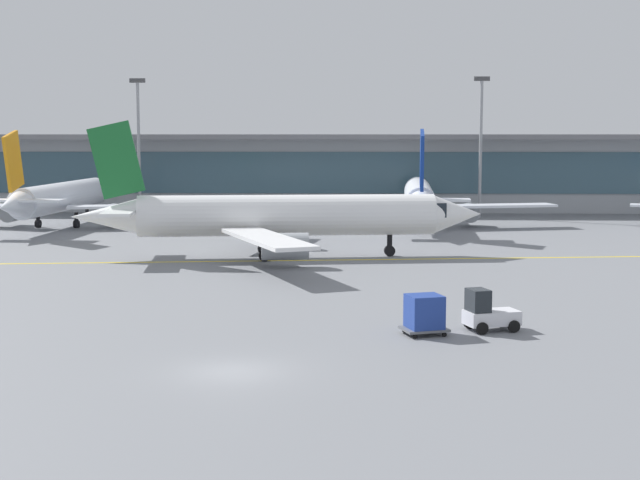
{
  "coord_description": "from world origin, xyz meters",
  "views": [
    {
      "loc": [
        4.7,
        -36.86,
        9.63
      ],
      "look_at": [
        2.88,
        21.11,
        3.0
      ],
      "focal_mm": 52.09,
      "sensor_mm": 36.0,
      "label": 1
    }
  ],
  "objects_px": {
    "apron_light_mast_2": "(481,141)",
    "baggage_tug": "(488,313)",
    "gate_airplane_2": "(419,197)",
    "apron_light_mast_1": "(139,142)",
    "gate_airplane_1": "(61,198)",
    "cargo_dolly_lead": "(424,313)",
    "taxiing_regional_jet": "(282,217)"
  },
  "relations": [
    {
      "from": "gate_airplane_2",
      "to": "apron_light_mast_1",
      "type": "distance_m",
      "value": 33.93
    },
    {
      "from": "cargo_dolly_lead",
      "to": "apron_light_mast_1",
      "type": "distance_m",
      "value": 70.04
    },
    {
      "from": "baggage_tug",
      "to": "apron_light_mast_1",
      "type": "relative_size",
      "value": 0.18
    },
    {
      "from": "cargo_dolly_lead",
      "to": "apron_light_mast_1",
      "type": "height_order",
      "value": "apron_light_mast_1"
    },
    {
      "from": "cargo_dolly_lead",
      "to": "apron_light_mast_1",
      "type": "relative_size",
      "value": 0.16
    },
    {
      "from": "apron_light_mast_1",
      "to": "apron_light_mast_2",
      "type": "distance_m",
      "value": 39.7
    },
    {
      "from": "taxiing_regional_jet",
      "to": "apron_light_mast_1",
      "type": "height_order",
      "value": "apron_light_mast_1"
    },
    {
      "from": "gate_airplane_1",
      "to": "gate_airplane_2",
      "type": "xyz_separation_m",
      "value": [
        37.47,
        1.7,
        0.04
      ]
    },
    {
      "from": "gate_airplane_2",
      "to": "apron_light_mast_1",
      "type": "height_order",
      "value": "apron_light_mast_1"
    },
    {
      "from": "baggage_tug",
      "to": "cargo_dolly_lead",
      "type": "xyz_separation_m",
      "value": [
        -3.19,
        -1.01,
        0.16
      ]
    },
    {
      "from": "gate_airplane_1",
      "to": "apron_light_mast_2",
      "type": "height_order",
      "value": "apron_light_mast_2"
    },
    {
      "from": "apron_light_mast_2",
      "to": "taxiing_regional_jet",
      "type": "bearing_deg",
      "value": -119.55
    },
    {
      "from": "gate_airplane_2",
      "to": "baggage_tug",
      "type": "relative_size",
      "value": 10.53
    },
    {
      "from": "gate_airplane_1",
      "to": "baggage_tug",
      "type": "bearing_deg",
      "value": -141.08
    },
    {
      "from": "baggage_tug",
      "to": "taxiing_regional_jet",
      "type": "bearing_deg",
      "value": 96.38
    },
    {
      "from": "gate_airplane_2",
      "to": "taxiing_regional_jet",
      "type": "distance_m",
      "value": 28.41
    },
    {
      "from": "cargo_dolly_lead",
      "to": "gate_airplane_1",
      "type": "bearing_deg",
      "value": 105.43
    },
    {
      "from": "gate_airplane_1",
      "to": "baggage_tug",
      "type": "relative_size",
      "value": 10.41
    },
    {
      "from": "baggage_tug",
      "to": "apron_light_mast_2",
      "type": "xyz_separation_m",
      "value": [
        8.35,
        63.07,
        7.9
      ]
    },
    {
      "from": "gate_airplane_1",
      "to": "cargo_dolly_lead",
      "type": "xyz_separation_m",
      "value": [
        33.76,
        -51.84,
        -1.95
      ]
    },
    {
      "from": "apron_light_mast_1",
      "to": "apron_light_mast_2",
      "type": "xyz_separation_m",
      "value": [
        39.7,
        0.42,
        0.08
      ]
    },
    {
      "from": "baggage_tug",
      "to": "apron_light_mast_1",
      "type": "bearing_deg",
      "value": 98.94
    },
    {
      "from": "apron_light_mast_2",
      "to": "baggage_tug",
      "type": "bearing_deg",
      "value": -97.54
    },
    {
      "from": "gate_airplane_2",
      "to": "taxiing_regional_jet",
      "type": "xyz_separation_m",
      "value": [
        -12.59,
        -25.46,
        0.17
      ]
    },
    {
      "from": "gate_airplane_2",
      "to": "apron_light_mast_2",
      "type": "bearing_deg",
      "value": -33.34
    },
    {
      "from": "taxiing_regional_jet",
      "to": "apron_light_mast_2",
      "type": "xyz_separation_m",
      "value": [
        20.41,
        36.01,
        5.59
      ]
    },
    {
      "from": "gate_airplane_2",
      "to": "baggage_tug",
      "type": "xyz_separation_m",
      "value": [
        -0.53,
        -52.53,
        -2.14
      ]
    },
    {
      "from": "taxiing_regional_jet",
      "to": "baggage_tug",
      "type": "bearing_deg",
      "value": -72.65
    },
    {
      "from": "gate_airplane_1",
      "to": "apron_light_mast_1",
      "type": "distance_m",
      "value": 14.28
    },
    {
      "from": "baggage_tug",
      "to": "cargo_dolly_lead",
      "type": "height_order",
      "value": "baggage_tug"
    },
    {
      "from": "gate_airplane_1",
      "to": "cargo_dolly_lead",
      "type": "bearing_deg",
      "value": -144.02
    },
    {
      "from": "baggage_tug",
      "to": "apron_light_mast_2",
      "type": "distance_m",
      "value": 64.11
    }
  ]
}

